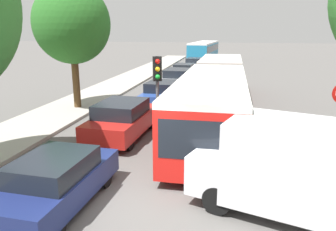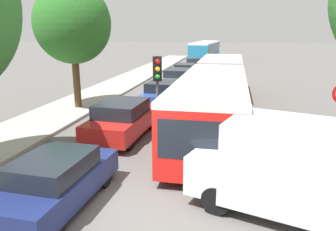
{
  "view_description": "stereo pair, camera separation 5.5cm",
  "coord_description": "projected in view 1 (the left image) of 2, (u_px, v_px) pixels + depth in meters",
  "views": [
    {
      "loc": [
        2.51,
        -7.28,
        4.4
      ],
      "look_at": [
        0.2,
        4.46,
        1.2
      ],
      "focal_mm": 35.0,
      "sensor_mm": 36.0,
      "label": 1
    },
    {
      "loc": [
        2.57,
        -7.27,
        4.4
      ],
      "look_at": [
        0.2,
        4.46,
        1.2
      ],
      "focal_mm": 35.0,
      "sensor_mm": 36.0,
      "label": 2
    }
  ],
  "objects": [
    {
      "name": "kerb_strip_left",
      "position": [
        129.0,
        79.0,
        28.77
      ],
      "size": [
        3.2,
        50.3,
        0.14
      ],
      "primitive_type": "cube",
      "color": "#9E998E",
      "rests_on": "ground"
    },
    {
      "name": "queued_car_blue",
      "position": [
        163.0,
        94.0,
        18.94
      ],
      "size": [
        1.97,
        4.26,
        1.45
      ],
      "rotation": [
        0.0,
        0.0,
        1.52
      ],
      "color": "#284799",
      "rests_on": "ground"
    },
    {
      "name": "queued_car_white",
      "position": [
        195.0,
        64.0,
        34.41
      ],
      "size": [
        1.9,
        4.11,
        1.4
      ],
      "rotation": [
        0.0,
        0.0,
        1.52
      ],
      "color": "white",
      "rests_on": "ground"
    },
    {
      "name": "white_van",
      "position": [
        307.0,
        169.0,
        7.57
      ],
      "size": [
        5.36,
        3.37,
        2.31
      ],
      "rotation": [
        0.0,
        0.0,
        2.83
      ],
      "color": "silver",
      "rests_on": "ground"
    },
    {
      "name": "ground_plane",
      "position": [
        127.0,
        203.0,
        8.5
      ],
      "size": [
        200.0,
        200.0,
        0.0
      ],
      "primitive_type": "plane",
      "color": "#565451"
    },
    {
      "name": "tree_left_mid",
      "position": [
        72.0,
        26.0,
        17.24
      ],
      "size": [
        4.02,
        4.02,
        6.75
      ],
      "color": "#51381E",
      "rests_on": "ground"
    },
    {
      "name": "queued_car_navy",
      "position": [
        57.0,
        181.0,
        8.19
      ],
      "size": [
        1.86,
        4.02,
        1.37
      ],
      "rotation": [
        0.0,
        0.0,
        1.52
      ],
      "color": "navy",
      "rests_on": "ground"
    },
    {
      "name": "queued_car_red",
      "position": [
        122.0,
        119.0,
        13.49
      ],
      "size": [
        2.06,
        4.46,
        1.52
      ],
      "rotation": [
        0.0,
        0.0,
        1.52
      ],
      "color": "#B21E19",
      "rests_on": "ground"
    },
    {
      "name": "queued_car_silver",
      "position": [
        178.0,
        79.0,
        24.08
      ],
      "size": [
        2.06,
        4.45,
        1.52
      ],
      "rotation": [
        0.0,
        0.0,
        1.52
      ],
      "color": "#B7BABF",
      "rests_on": "ground"
    },
    {
      "name": "articulated_bus",
      "position": [
        217.0,
        88.0,
        16.56
      ],
      "size": [
        2.58,
        17.02,
        2.53
      ],
      "rotation": [
        0.0,
        0.0,
        -1.57
      ],
      "color": "red",
      "rests_on": "ground"
    },
    {
      "name": "city_bus_rear",
      "position": [
        204.0,
        50.0,
        46.63
      ],
      "size": [
        3.46,
        11.83,
        2.51
      ],
      "rotation": [
        0.0,
        0.0,
        1.5
      ],
      "color": "teal",
      "rests_on": "ground"
    },
    {
      "name": "queued_car_tan",
      "position": [
        184.0,
        71.0,
        29.02
      ],
      "size": [
        1.85,
        3.99,
        1.36
      ],
      "rotation": [
        0.0,
        0.0,
        1.52
      ],
      "color": "tan",
      "rests_on": "ground"
    },
    {
      "name": "traffic_light",
      "position": [
        157.0,
        81.0,
        12.18
      ],
      "size": [
        0.38,
        0.4,
        3.4
      ],
      "rotation": [
        0.0,
        0.0,
        -1.23
      ],
      "color": "#56595E",
      "rests_on": "ground"
    }
  ]
}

